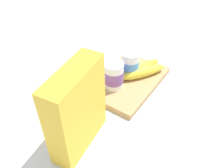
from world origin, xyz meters
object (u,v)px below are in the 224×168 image
at_px(cutting_board, 128,81).
at_px(yogurt_cup_front, 114,75).
at_px(cereal_box, 77,110).
at_px(yogurt_cup_back, 130,64).
at_px(banana_bunch, 142,70).

relative_size(cutting_board, yogurt_cup_front, 3.12).
distance_m(cereal_box, yogurt_cup_back, 0.33).
height_order(cutting_board, yogurt_cup_back, yogurt_cup_back).
relative_size(cutting_board, yogurt_cup_back, 3.08).
xyz_separation_m(cutting_board, banana_bunch, (0.05, -0.03, 0.03)).
distance_m(cutting_board, banana_bunch, 0.07).
bearing_deg(cutting_board, cereal_box, -176.33).
bearing_deg(yogurt_cup_back, cereal_box, -175.22).
relative_size(cereal_box, banana_bunch, 1.34).
bearing_deg(banana_bunch, yogurt_cup_back, 124.85).
height_order(cutting_board, yogurt_cup_front, yogurt_cup_front).
distance_m(yogurt_cup_front, yogurt_cup_back, 0.09).
distance_m(yogurt_cup_back, banana_bunch, 0.05).
relative_size(cereal_box, yogurt_cup_back, 2.61).
xyz_separation_m(yogurt_cup_front, yogurt_cup_back, (0.09, -0.01, 0.00)).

